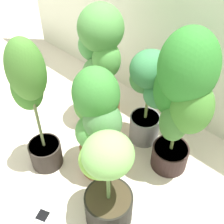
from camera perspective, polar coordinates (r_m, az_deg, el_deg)
ground_plane at (r=2.00m, az=-3.23°, el=-12.06°), size 8.00×8.00×0.00m
potted_plant_center at (r=1.70m, az=-2.94°, el=-1.41°), size 0.43×0.36×0.79m
potted_plant_front_right at (r=1.57m, az=-0.97°, el=-12.89°), size 0.37×0.33×0.68m
potted_plant_back_right at (r=1.65m, az=13.13°, el=3.20°), size 0.42×0.33×1.00m
potted_plant_front_left at (r=1.74m, az=-14.79°, el=2.04°), size 0.33×0.28×0.94m
potted_plant_back_center at (r=1.92m, az=6.89°, el=3.77°), size 0.39×0.35×0.72m
potted_plant_back_left at (r=2.00m, az=-2.16°, el=9.80°), size 0.42×0.40×0.91m
hygrometer_box at (r=1.89m, az=-12.89°, el=-18.64°), size 0.10×0.10×0.03m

